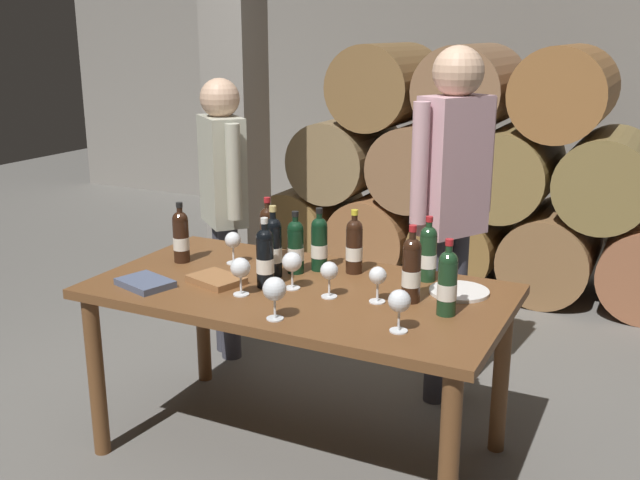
% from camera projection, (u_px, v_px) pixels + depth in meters
% --- Properties ---
extents(ground_plane, '(14.00, 14.00, 0.00)m').
position_uv_depth(ground_plane, '(300.00, 450.00, 3.22)').
color(ground_plane, '#66635E').
extents(cellar_back_wall, '(10.00, 0.24, 2.80)m').
position_uv_depth(cellar_back_wall, '(519.00, 75.00, 6.46)').
color(cellar_back_wall, gray).
rests_on(cellar_back_wall, ground_plane).
extents(barrel_stack, '(3.12, 0.90, 1.69)m').
position_uv_depth(barrel_stack, '(467.00, 178.00, 5.25)').
color(barrel_stack, olive).
rests_on(barrel_stack, ground_plane).
extents(stone_pillar, '(0.32, 0.32, 2.60)m').
position_uv_depth(stone_pillar, '(236.00, 106.00, 4.79)').
color(stone_pillar, gray).
rests_on(stone_pillar, ground_plane).
extents(dining_table, '(1.70, 0.90, 0.76)m').
position_uv_depth(dining_table, '(299.00, 308.00, 3.03)').
color(dining_table, brown).
rests_on(dining_table, ground_plane).
extents(wine_bottle_0, '(0.07, 0.07, 0.28)m').
position_uv_depth(wine_bottle_0, '(428.00, 253.00, 3.06)').
color(wine_bottle_0, '#19381E').
rests_on(wine_bottle_0, dining_table).
extents(wine_bottle_1, '(0.07, 0.07, 0.29)m').
position_uv_depth(wine_bottle_1, '(268.00, 233.00, 3.33)').
color(wine_bottle_1, black).
rests_on(wine_bottle_1, dining_table).
extents(wine_bottle_2, '(0.07, 0.07, 0.31)m').
position_uv_depth(wine_bottle_2, '(411.00, 269.00, 2.81)').
color(wine_bottle_2, black).
rests_on(wine_bottle_2, dining_table).
extents(wine_bottle_3, '(0.07, 0.07, 0.27)m').
position_uv_depth(wine_bottle_3, '(296.00, 246.00, 3.16)').
color(wine_bottle_3, black).
rests_on(wine_bottle_3, dining_table).
extents(wine_bottle_4, '(0.07, 0.07, 0.28)m').
position_uv_depth(wine_bottle_4, '(181.00, 236.00, 3.31)').
color(wine_bottle_4, black).
rests_on(wine_bottle_4, dining_table).
extents(wine_bottle_5, '(0.07, 0.07, 0.29)m').
position_uv_depth(wine_bottle_5, '(447.00, 282.00, 2.68)').
color(wine_bottle_5, '#19381E').
rests_on(wine_bottle_5, dining_table).
extents(wine_bottle_6, '(0.07, 0.07, 0.29)m').
position_uv_depth(wine_bottle_6, '(265.00, 257.00, 2.98)').
color(wine_bottle_6, black).
rests_on(wine_bottle_6, dining_table).
extents(wine_bottle_7, '(0.07, 0.07, 0.28)m').
position_uv_depth(wine_bottle_7, '(354.00, 246.00, 3.16)').
color(wine_bottle_7, black).
rests_on(wine_bottle_7, dining_table).
extents(wine_bottle_8, '(0.07, 0.07, 0.31)m').
position_uv_depth(wine_bottle_8, '(273.00, 246.00, 3.11)').
color(wine_bottle_8, black).
rests_on(wine_bottle_8, dining_table).
extents(wine_bottle_9, '(0.07, 0.07, 0.28)m').
position_uv_depth(wine_bottle_9, '(319.00, 243.00, 3.19)').
color(wine_bottle_9, black).
rests_on(wine_bottle_9, dining_table).
extents(wine_glass_0, '(0.08, 0.08, 0.16)m').
position_uv_depth(wine_glass_0, '(292.00, 263.00, 2.96)').
color(wine_glass_0, white).
rests_on(wine_glass_0, dining_table).
extents(wine_glass_1, '(0.07, 0.07, 0.14)m').
position_uv_depth(wine_glass_1, '(378.00, 277.00, 2.81)').
color(wine_glass_1, white).
rests_on(wine_glass_1, dining_table).
extents(wine_glass_2, '(0.08, 0.08, 0.15)m').
position_uv_depth(wine_glass_2, '(399.00, 302.00, 2.53)').
color(wine_glass_2, white).
rests_on(wine_glass_2, dining_table).
extents(wine_glass_3, '(0.09, 0.09, 0.16)m').
position_uv_depth(wine_glass_3, '(274.00, 290.00, 2.64)').
color(wine_glass_3, white).
rests_on(wine_glass_3, dining_table).
extents(wine_glass_4, '(0.07, 0.07, 0.15)m').
position_uv_depth(wine_glass_4, '(329.00, 272.00, 2.87)').
color(wine_glass_4, white).
rests_on(wine_glass_4, dining_table).
extents(wine_glass_5, '(0.07, 0.07, 0.15)m').
position_uv_depth(wine_glass_5, '(233.00, 241.00, 3.29)').
color(wine_glass_5, white).
rests_on(wine_glass_5, dining_table).
extents(wine_glass_6, '(0.08, 0.08, 0.15)m').
position_uv_depth(wine_glass_6, '(240.00, 269.00, 2.89)').
color(wine_glass_6, white).
rests_on(wine_glass_6, dining_table).
extents(tasting_notebook, '(0.26, 0.22, 0.03)m').
position_uv_depth(tasting_notebook, '(216.00, 280.00, 3.05)').
color(tasting_notebook, '#936038').
rests_on(tasting_notebook, dining_table).
extents(leather_ledger, '(0.26, 0.22, 0.03)m').
position_uv_depth(leather_ledger, '(145.00, 283.00, 3.02)').
color(leather_ledger, '#4C5670').
rests_on(leather_ledger, dining_table).
extents(serving_plate, '(0.24, 0.24, 0.01)m').
position_uv_depth(serving_plate, '(459.00, 291.00, 2.94)').
color(serving_plate, white).
rests_on(serving_plate, dining_table).
extents(sommelier_presenting, '(0.31, 0.44, 1.72)m').
position_uv_depth(sommelier_presenting, '(452.00, 194.00, 3.40)').
color(sommelier_presenting, '#383842').
rests_on(sommelier_presenting, ground_plane).
extents(taster_seated_left, '(0.39, 0.35, 1.54)m').
position_uv_depth(taster_seated_left, '(223.00, 195.00, 3.94)').
color(taster_seated_left, '#383842').
rests_on(taster_seated_left, ground_plane).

